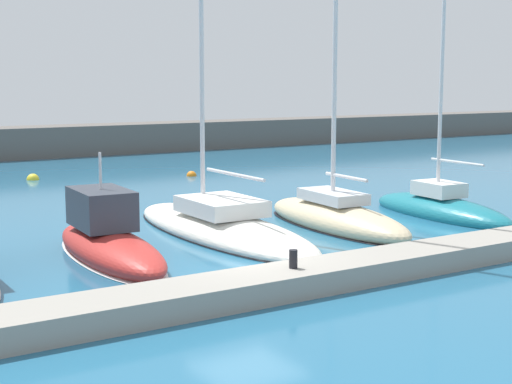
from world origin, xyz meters
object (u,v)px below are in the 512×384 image
sailboat_ivory_fourth (220,225)px  sailboat_sand_fifth (336,215)px  motorboat_red_third (108,241)px  mooring_buoy_yellow (33,180)px  mooring_buoy_orange (192,176)px  dock_bollard (293,259)px  sailboat_teal_sixth (440,209)px

sailboat_ivory_fourth → sailboat_sand_fifth: size_ratio=1.29×
motorboat_red_third → mooring_buoy_yellow: (3.29, 18.10, -0.47)m
sailboat_sand_fifth → mooring_buoy_orange: (2.50, 15.07, -0.40)m
motorboat_red_third → dock_bollard: size_ratio=16.01×
motorboat_red_third → mooring_buoy_orange: motorboat_red_third is taller
dock_bollard → motorboat_red_third: bearing=112.1°
sailboat_teal_sixth → dock_bollard: (-10.55, -5.49, 0.55)m
sailboat_sand_fifth → motorboat_red_third: bearing=95.1°
mooring_buoy_orange → dock_bollard: bearing=-111.9°
motorboat_red_third → mooring_buoy_yellow: size_ratio=11.40×
motorboat_red_third → dock_bollard: bearing=-154.4°
mooring_buoy_yellow → dock_bollard: 23.81m
sailboat_sand_fifth → sailboat_ivory_fourth: bearing=79.3°
mooring_buoy_orange → sailboat_sand_fifth: bearing=-99.4°
sailboat_ivory_fourth → mooring_buoy_orange: sailboat_ivory_fourth is taller
sailboat_ivory_fourth → dock_bollard: size_ratio=47.76×
sailboat_ivory_fourth → dock_bollard: bearing=164.5°
dock_bollard → mooring_buoy_orange: bearing=68.1°
mooring_buoy_orange → mooring_buoy_yellow: 7.96m
sailboat_teal_sixth → mooring_buoy_yellow: 20.64m
sailboat_sand_fifth → sailboat_teal_sixth: bearing=-89.4°
motorboat_red_third → sailboat_ivory_fourth: bearing=-71.4°
sailboat_ivory_fourth → dock_bollard: (-2.00, -6.83, 0.49)m
sailboat_ivory_fourth → sailboat_sand_fifth: bearing=-104.3°
sailboat_ivory_fourth → mooring_buoy_yellow: (-1.00, 16.94, -0.30)m
sailboat_teal_sixth → sailboat_sand_fifth: bearing=91.0°
sailboat_teal_sixth → mooring_buoy_orange: sailboat_teal_sixth is taller
sailboat_ivory_fourth → sailboat_teal_sixth: size_ratio=1.89×
mooring_buoy_yellow → dock_bollard: dock_bollard is taller
sailboat_teal_sixth → mooring_buoy_yellow: (-9.56, 18.29, -0.24)m
motorboat_red_third → mooring_buoy_orange: size_ratio=13.43×
motorboat_red_third → sailboat_sand_fifth: 8.20m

